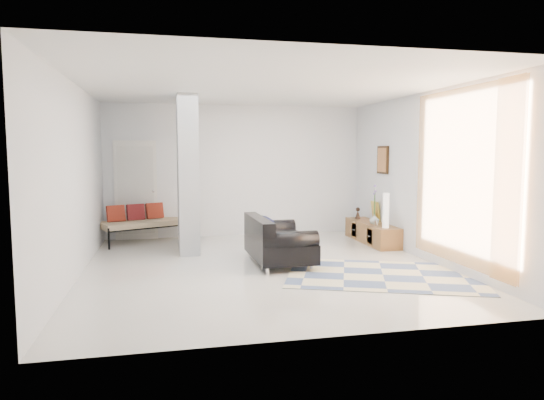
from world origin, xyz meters
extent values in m
plane|color=beige|center=(0.00, 0.00, 0.00)|extent=(6.00, 6.00, 0.00)
plane|color=white|center=(0.00, 0.00, 2.80)|extent=(6.00, 6.00, 0.00)
plane|color=white|center=(0.00, 3.00, 1.40)|extent=(6.00, 0.00, 6.00)
plane|color=white|center=(0.00, -3.00, 1.40)|extent=(6.00, 0.00, 6.00)
plane|color=white|center=(-2.75, 0.00, 1.40)|extent=(0.00, 6.00, 6.00)
plane|color=white|center=(2.75, 0.00, 1.40)|extent=(0.00, 6.00, 6.00)
cube|color=#A2A6A9|center=(-1.10, 1.60, 1.40)|extent=(0.35, 1.20, 2.80)
cube|color=white|center=(-2.10, 2.96, 1.02)|extent=(0.85, 0.06, 2.04)
plane|color=#FEA642|center=(2.67, -1.15, 1.45)|extent=(0.00, 2.55, 2.55)
cube|color=#321E0D|center=(2.72, 1.57, 1.65)|extent=(0.04, 0.45, 0.55)
cube|color=brown|center=(2.52, 1.57, 0.20)|extent=(0.45, 1.78, 0.40)
cube|color=#321E0D|center=(2.30, 1.17, 0.20)|extent=(0.02, 0.24, 0.28)
cube|color=#321E0D|center=(2.30, 1.96, 0.20)|extent=(0.02, 0.24, 0.28)
cube|color=gold|center=(2.70, 1.82, 0.60)|extent=(0.09, 0.32, 0.40)
cube|color=silver|center=(2.42, 1.17, 0.46)|extent=(0.04, 0.10, 0.12)
cylinder|color=silver|center=(-0.03, -0.41, 0.05)|extent=(0.05, 0.05, 0.10)
cylinder|color=silver|center=(-0.06, 0.83, 0.05)|extent=(0.05, 0.05, 0.10)
cylinder|color=silver|center=(0.66, -0.40, 0.05)|extent=(0.05, 0.05, 0.10)
cylinder|color=silver|center=(0.63, 0.85, 0.05)|extent=(0.05, 0.05, 0.10)
cube|color=black|center=(0.30, 0.22, 0.25)|extent=(0.93, 1.51, 0.30)
cube|color=black|center=(-0.05, 0.21, 0.58)|extent=(0.24, 1.49, 0.36)
cylinder|color=black|center=(0.32, -0.40, 0.48)|extent=(0.86, 0.30, 0.28)
cylinder|color=black|center=(0.28, 0.84, 0.48)|extent=(0.86, 0.30, 0.28)
cube|color=black|center=(0.07, 0.21, 0.60)|extent=(0.15, 0.55, 0.31)
cylinder|color=black|center=(-2.55, 1.94, 0.20)|extent=(0.04, 0.04, 0.40)
cylinder|color=black|center=(-0.98, 2.61, 0.20)|extent=(0.04, 0.04, 0.40)
cylinder|color=black|center=(-2.82, 2.59, 0.20)|extent=(0.04, 0.04, 0.40)
cylinder|color=black|center=(-1.25, 3.26, 0.20)|extent=(0.04, 0.04, 0.40)
cube|color=beige|center=(-1.90, 2.60, 0.38)|extent=(1.87, 1.34, 0.12)
cube|color=maroon|center=(-2.47, 2.52, 0.60)|extent=(0.38, 0.28, 0.33)
cube|color=maroon|center=(-2.10, 2.68, 0.60)|extent=(0.38, 0.28, 0.33)
cube|color=maroon|center=(-1.73, 2.84, 0.60)|extent=(0.38, 0.28, 0.33)
cube|color=beige|center=(1.60, -0.90, 0.01)|extent=(3.21, 2.69, 0.01)
cylinder|color=white|center=(2.50, 0.92, 0.72)|extent=(0.12, 0.12, 0.64)
imported|color=silver|center=(2.47, 1.36, 0.50)|extent=(0.22, 0.22, 0.20)
camera|label=1|loc=(-1.48, -7.36, 1.81)|focal=32.00mm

